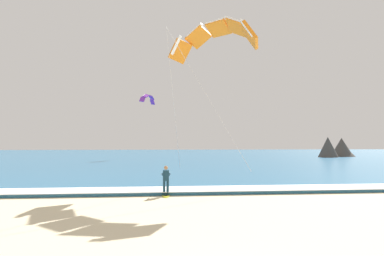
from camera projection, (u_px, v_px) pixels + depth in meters
sea at (167, 155)px, 78.03m from camera, size 200.00×120.00×0.20m
surf_foam at (183, 189)px, 19.36m from camera, size 200.00×2.36×0.04m
surfboard at (166, 196)px, 18.15m from camera, size 0.47×1.41×0.09m
kitesurfer at (166, 179)px, 18.21m from camera, size 0.55×0.53×1.69m
kite_primary at (215, 36)px, 22.55m from camera, size 5.92×5.61×10.36m
kite_distant at (148, 98)px, 58.52m from camera, size 2.68×4.50×1.72m
headland_right at (338, 149)px, 66.34m from camera, size 9.24×7.10×4.22m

